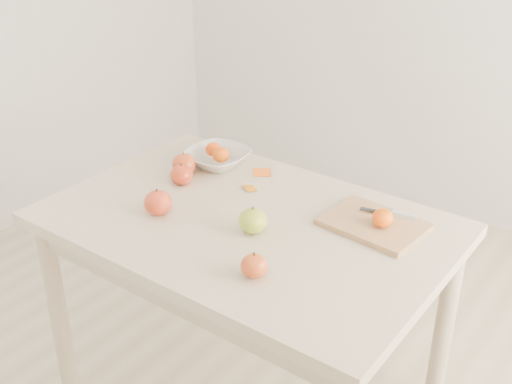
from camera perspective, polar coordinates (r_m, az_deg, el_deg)
The scene contains 14 objects.
table at distance 1.99m, azimuth -0.86°, elevation -4.86°, with size 1.20×0.80×0.75m.
cutting_board at distance 1.92m, azimuth 10.43°, elevation -2.84°, with size 0.28×0.21×0.02m, color #AD7D56.
board_tangerine at distance 1.88m, azimuth 11.19°, elevation -2.27°, with size 0.06×0.06×0.05m, color #D75307.
fruit_bowl at distance 2.27m, azimuth -3.48°, elevation 3.03°, with size 0.22×0.22×0.05m, color silver.
bowl_tangerine_near at distance 2.28m, azimuth -3.82°, elevation 3.82°, with size 0.06×0.06×0.05m, color #DE4E07.
bowl_tangerine_far at distance 2.23m, azimuth -3.15°, elevation 3.33°, with size 0.06×0.06×0.05m, color #CF5107.
orange_peel_a at distance 2.21m, azimuth 0.51°, elevation 1.65°, with size 0.06×0.04×0.00m, color #E95B10.
orange_peel_b at distance 2.11m, azimuth -0.55°, elevation 0.29°, with size 0.04×0.04×0.00m, color #CA6E0E.
paring_knife at distance 1.95m, azimuth 12.62°, elevation -1.98°, with size 0.17×0.06×0.01m.
apple_green at distance 1.85m, azimuth -0.29°, elevation -2.56°, with size 0.08×0.08×0.08m, color olive.
apple_red_c at distance 1.97m, azimuth -8.72°, elevation -0.95°, with size 0.09×0.09×0.08m, color maroon.
apple_red_a at distance 2.21m, azimuth -6.41°, elevation 2.48°, with size 0.08×0.08×0.07m, color maroon.
apple_red_e at distance 1.66m, azimuth -0.17°, elevation -6.57°, with size 0.07×0.07×0.06m, color maroon.
apple_red_b at distance 2.14m, azimuth -6.63°, elevation 1.52°, with size 0.08×0.08×0.07m, color maroon.
Camera 1 is at (1.02, -1.34, 1.71)m, focal length 45.00 mm.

